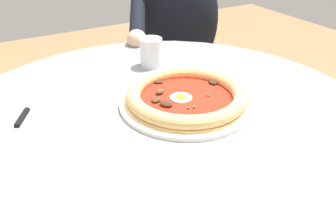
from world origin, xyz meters
The scene contains 6 objects.
dining_table centered at (0.00, 0.00, 0.58)m, with size 1.05×1.05×0.71m.
pizza_on_plate centered at (0.01, -0.07, 0.73)m, with size 0.33×0.33×0.04m.
water_glass centered at (0.27, -0.11, 0.75)m, with size 0.07×0.07×0.09m.
steak_knife centered at (0.17, 0.28, 0.71)m, with size 0.20×0.11×0.01m.
diner_person centered at (0.66, -0.42, 0.51)m, with size 0.44×0.53×1.16m.
cafe_chair_diner centered at (0.77, -0.50, 0.50)m, with size 0.55×0.55×0.82m.
Camera 1 is at (-0.63, 0.35, 1.14)m, focal length 37.84 mm.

